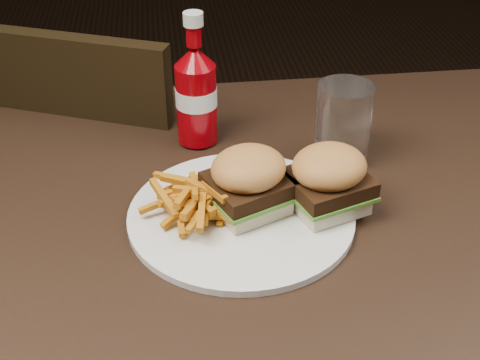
{
  "coord_description": "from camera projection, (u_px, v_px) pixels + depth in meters",
  "views": [
    {
      "loc": [
        -0.13,
        -0.61,
        1.24
      ],
      "look_at": [
        -0.05,
        0.03,
        0.8
      ],
      "focal_mm": 50.0,
      "sensor_mm": 36.0,
      "label": 1
    }
  ],
  "objects": [
    {
      "name": "fries_pile",
      "position": [
        196.0,
        196.0,
        0.79
      ],
      "size": [
        0.11,
        0.11,
        0.04
      ],
      "primitive_type": null,
      "rotation": [
        0.0,
        0.0,
        -0.09
      ],
      "color": "#BA7A1F",
      "rests_on": "plate"
    },
    {
      "name": "ketchup_bottle",
      "position": [
        197.0,
        104.0,
        0.93
      ],
      "size": [
        0.06,
        0.06,
        0.11
      ],
      "primitive_type": "cylinder",
      "rotation": [
        0.0,
        0.0,
        -0.1
      ],
      "color": "#870107",
      "rests_on": "dining_table"
    },
    {
      "name": "chair_far",
      "position": [
        122.0,
        206.0,
        1.37
      ],
      "size": [
        0.54,
        0.54,
        0.04
      ],
      "primitive_type": "cube",
      "rotation": [
        0.0,
        0.0,
        2.74
      ],
      "color": "black",
      "rests_on": "ground"
    },
    {
      "name": "sandwich_half_a",
      "position": [
        248.0,
        201.0,
        0.8
      ],
      "size": [
        0.1,
        0.1,
        0.02
      ],
      "primitive_type": "cube",
      "rotation": [
        0.0,
        0.0,
        0.42
      ],
      "color": "beige",
      "rests_on": "plate"
    },
    {
      "name": "tumbler",
      "position": [
        343.0,
        125.0,
        0.88
      ],
      "size": [
        0.09,
        0.09,
        0.12
      ],
      "primitive_type": "cylinder",
      "rotation": [
        0.0,
        0.0,
        0.22
      ],
      "color": "white",
      "rests_on": "dining_table"
    },
    {
      "name": "plate",
      "position": [
        241.0,
        216.0,
        0.8
      ],
      "size": [
        0.27,
        0.27,
        0.01
      ],
      "primitive_type": "cylinder",
      "color": "white",
      "rests_on": "dining_table"
    },
    {
      "name": "sandwich_half_b",
      "position": [
        327.0,
        199.0,
        0.8
      ],
      "size": [
        0.1,
        0.1,
        0.02
      ],
      "primitive_type": "cube",
      "rotation": [
        0.0,
        0.0,
        0.33
      ],
      "color": "beige",
      "rests_on": "plate"
    },
    {
      "name": "dining_table",
      "position": [
        281.0,
        241.0,
        0.8
      ],
      "size": [
        1.2,
        0.8,
        0.04
      ],
      "primitive_type": "cube",
      "color": "black",
      "rests_on": "ground"
    }
  ]
}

